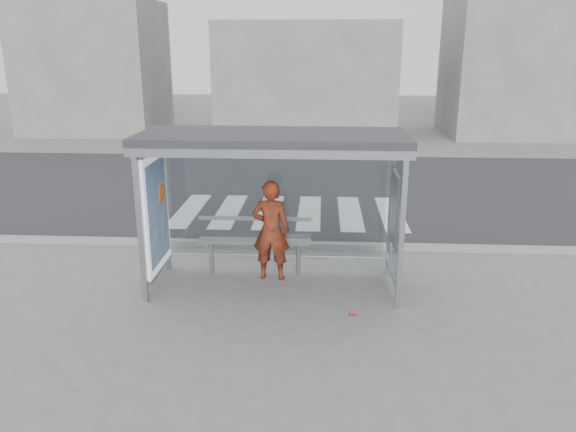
% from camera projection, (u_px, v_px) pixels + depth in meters
% --- Properties ---
extents(ground, '(80.00, 80.00, 0.00)m').
position_uv_depth(ground, '(274.00, 286.00, 9.56)').
color(ground, slate).
rests_on(ground, ground).
extents(road, '(30.00, 10.00, 0.01)m').
position_uv_depth(road, '(294.00, 188.00, 16.25)').
color(road, '#29292C').
rests_on(road, ground).
extents(curb, '(30.00, 0.18, 0.12)m').
position_uv_depth(curb, '(282.00, 245.00, 11.41)').
color(curb, gray).
rests_on(curb, ground).
extents(crosswalk, '(5.55, 3.00, 0.00)m').
position_uv_depth(crosswalk, '(289.00, 212.00, 13.86)').
color(crosswalk, silver).
rests_on(crosswalk, ground).
extents(bus_shelter, '(4.25, 1.65, 2.62)m').
position_uv_depth(bus_shelter, '(250.00, 172.00, 9.07)').
color(bus_shelter, gray).
rests_on(bus_shelter, ground).
extents(building_left, '(6.00, 5.00, 6.00)m').
position_uv_depth(building_left, '(95.00, 67.00, 26.48)').
color(building_left, slate).
rests_on(building_left, ground).
extents(building_center, '(8.00, 5.00, 5.00)m').
position_uv_depth(building_center, '(306.00, 79.00, 26.04)').
color(building_center, slate).
rests_on(building_center, ground).
extents(building_right, '(5.00, 5.00, 7.00)m').
position_uv_depth(building_right, '(506.00, 57.00, 25.23)').
color(building_right, slate).
rests_on(building_right, ground).
extents(person, '(0.67, 0.46, 1.78)m').
position_uv_depth(person, '(271.00, 230.00, 9.66)').
color(person, '#E83E15').
rests_on(person, ground).
extents(bench, '(2.01, 0.25, 1.04)m').
position_uv_depth(bench, '(254.00, 241.00, 9.96)').
color(bench, slate).
rests_on(bench, ground).
extents(soda_can, '(0.12, 0.09, 0.06)m').
position_uv_depth(soda_can, '(353.00, 314.00, 8.52)').
color(soda_can, '#DD4168').
rests_on(soda_can, ground).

